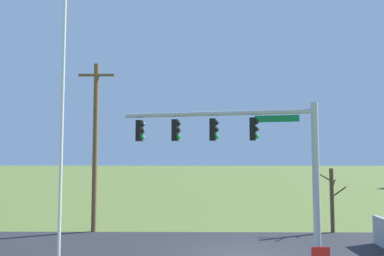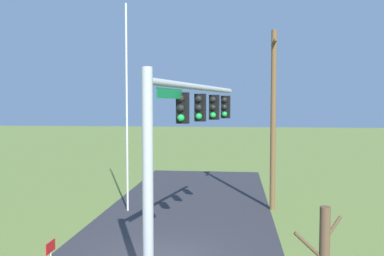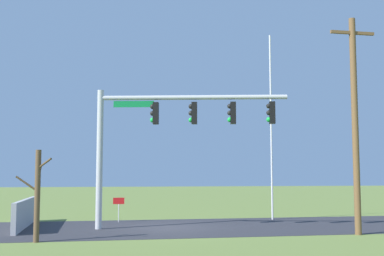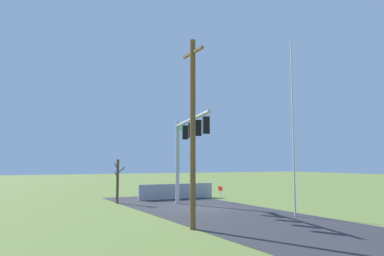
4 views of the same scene
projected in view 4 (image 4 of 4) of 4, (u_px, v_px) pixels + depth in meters
ground_plane at (199, 208)px, 24.86m from camera, size 160.00×160.00×0.00m
road_surface at (232, 215)px, 21.33m from camera, size 28.00×8.00×0.01m
sidewalk_corner at (172, 202)px, 28.40m from camera, size 6.00×6.00×0.01m
retaining_fence at (177, 191)px, 31.13m from camera, size 0.20×6.69×1.25m
signal_mast at (186, 140)px, 25.17m from camera, size 8.19×2.14×6.12m
flagpole at (293, 128)px, 21.37m from camera, size 0.10×0.10×9.97m
utility_pole at (193, 129)px, 17.21m from camera, size 1.90×0.26×8.75m
bare_tree at (118, 180)px, 27.80m from camera, size 1.27×1.02×3.24m
open_sign at (220, 191)px, 28.14m from camera, size 0.56×0.04×1.22m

